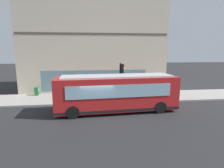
{
  "coord_description": "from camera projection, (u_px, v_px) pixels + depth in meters",
  "views": [
    {
      "loc": [
        -14.14,
        0.39,
        5.09
      ],
      "look_at": [
        3.21,
        -1.6,
        1.84
      ],
      "focal_mm": 29.18,
      "sensor_mm": 36.0,
      "label": 1
    }
  ],
  "objects": [
    {
      "name": "ground",
      "position": [
        97.0,
        114.0,
        14.79
      ],
      "size": [
        120.0,
        120.0,
        0.0
      ],
      "primitive_type": "plane",
      "color": "#262628"
    },
    {
      "name": "sidewalk_curb",
      "position": [
        96.0,
        98.0,
        19.5
      ],
      "size": [
        4.46,
        40.0,
        0.15
      ],
      "primitive_type": "cube",
      "color": "#9E9991",
      "rests_on": "ground"
    },
    {
      "name": "building_corner",
      "position": [
        94.0,
        41.0,
        24.01
      ],
      "size": [
        7.14,
        17.43,
        12.57
      ],
      "color": "beige",
      "rests_on": "ground"
    },
    {
      "name": "city_bus_nearside",
      "position": [
        117.0,
        93.0,
        15.2
      ],
      "size": [
        3.14,
        10.17,
        3.07
      ],
      "color": "red",
      "rests_on": "ground"
    },
    {
      "name": "traffic_light_near_corner",
      "position": [
        121.0,
        75.0,
        17.51
      ],
      "size": [
        0.32,
        0.49,
        3.76
      ],
      "color": "black",
      "rests_on": "sidewalk_curb"
    },
    {
      "name": "fire_hydrant",
      "position": [
        87.0,
        97.0,
        18.14
      ],
      "size": [
        0.35,
        0.35,
        0.74
      ],
      "color": "gold",
      "rests_on": "sidewalk_curb"
    },
    {
      "name": "pedestrian_near_building_entrance",
      "position": [
        149.0,
        86.0,
        20.11
      ],
      "size": [
        0.32,
        0.32,
        1.82
      ],
      "color": "black",
      "rests_on": "sidewalk_curb"
    },
    {
      "name": "pedestrian_by_light_pole",
      "position": [
        139.0,
        88.0,
        18.84
      ],
      "size": [
        0.32,
        0.32,
        1.8
      ],
      "color": "gold",
      "rests_on": "sidewalk_curb"
    },
    {
      "name": "pedestrian_near_hydrant",
      "position": [
        160.0,
        87.0,
        20.3
      ],
      "size": [
        0.32,
        0.32,
        1.55
      ],
      "color": "silver",
      "rests_on": "sidewalk_curb"
    },
    {
      "name": "newspaper_vending_box",
      "position": [
        37.0,
        91.0,
        20.24
      ],
      "size": [
        0.44,
        0.42,
        0.9
      ],
      "color": "#197233",
      "rests_on": "sidewalk_curb"
    }
  ]
}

